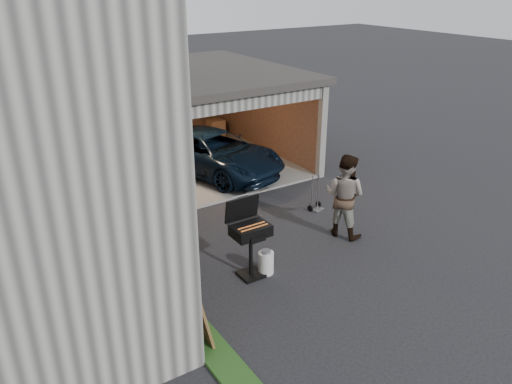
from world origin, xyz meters
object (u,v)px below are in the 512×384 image
woman (183,246)px  man (345,196)px  minivan (214,155)px  propane_tank (266,263)px  bbq_grill (250,233)px  plywood_panel (194,311)px  hand_truck (316,203)px

woman → man: bearing=84.2°
minivan → woman: size_ratio=3.07×
minivan → man: (0.66, -4.88, 0.35)m
woman → propane_tank: woman is taller
bbq_grill → plywood_panel: bbq_grill is taller
woman → hand_truck: 4.29m
minivan → propane_tank: 5.56m
woman → man: 3.82m
minivan → woman: bearing=-142.3°
bbq_grill → plywood_panel: (-1.74, -1.09, -0.41)m
bbq_grill → hand_truck: (2.98, 1.62, -0.76)m
minivan → man: bearing=-100.2°
hand_truck → bbq_grill: bearing=-166.2°
woman → bbq_grill: (1.14, -0.57, 0.22)m
minivan → propane_tank: bearing=-125.8°
bbq_grill → plywood_panel: size_ratio=1.48×
minivan → hand_truck: 3.70m
plywood_panel → hand_truck: plywood_panel is taller
plywood_panel → minivan: bearing=59.1°
man → propane_tank: size_ratio=4.17×
minivan → bbq_grill: 5.55m
propane_tank → plywood_panel: plywood_panel is taller
propane_tank → plywood_panel: bearing=-154.6°
woman → bbq_grill: bearing=61.9°
bbq_grill → hand_truck: size_ratio=1.67×
hand_truck → woman: bearing=179.6°
propane_tank → woman: bearing=154.7°
man → bbq_grill: size_ratio=1.21×
woman → plywood_panel: woman is taller
propane_tank → hand_truck: 3.19m
bbq_grill → hand_truck: 3.48m
minivan → hand_truck: minivan is taller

